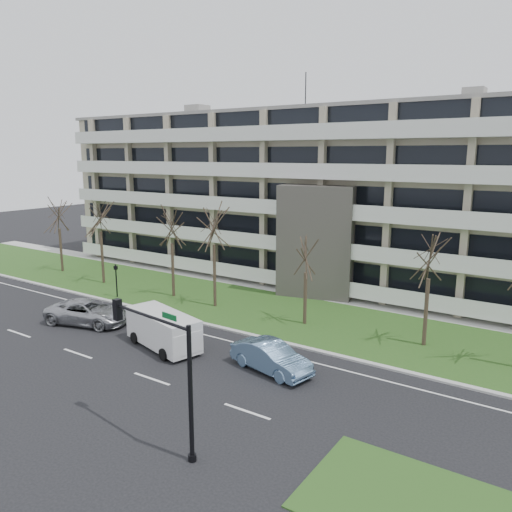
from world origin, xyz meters
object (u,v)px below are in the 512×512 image
Objects in this scene: blue_sedan at (271,357)px; white_van at (164,327)px; silver_pickup at (89,312)px; pedestrian_signal at (116,276)px; traffic_signal at (163,360)px.

blue_sedan is 7.15m from white_van.
white_van is at bearing -108.26° from silver_pickup.
pedestrian_signal is (-10.66, 5.66, 0.48)m from white_van.
traffic_signal reaches higher than white_van.
blue_sedan is 1.75× the size of pedestrian_signal.
silver_pickup is 2.13× the size of pedestrian_signal.
white_van is 1.04× the size of traffic_signal.
pedestrian_signal reaches higher than blue_sedan.
pedestrian_signal is at bearing 151.59° from traffic_signal.
traffic_signal reaches higher than blue_sedan.
silver_pickup reaches higher than blue_sedan.
pedestrian_signal is at bearing 167.54° from white_van.
silver_pickup is at bearing 159.78° from traffic_signal.
traffic_signal is 22.31m from pedestrian_signal.
blue_sedan is 18.45m from pedestrian_signal.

